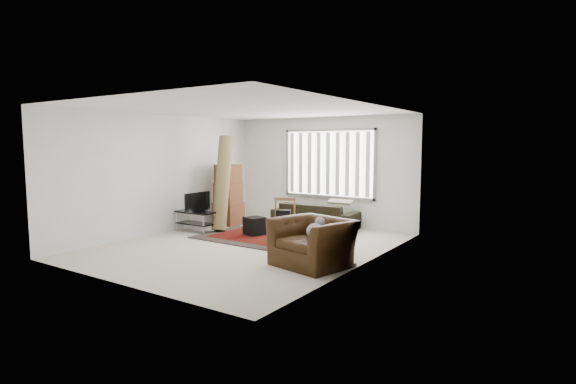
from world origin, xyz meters
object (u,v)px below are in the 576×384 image
Objects in this scene: side_chair at (284,218)px; armchair at (313,239)px; tv_stand at (195,217)px; sofa at (315,211)px; moving_boxes at (228,197)px.

armchair reaches higher than side_chair.
sofa reaches higher than tv_stand.
armchair is (1.47, -1.28, -0.04)m from side_chair.
sofa is at bearing 22.37° from moving_boxes.
armchair reaches higher than sofa.
armchair is at bearing -15.23° from tv_stand.
moving_boxes is at bearing 163.25° from armchair.
tv_stand is 2.87m from sofa.
tv_stand is at bearing 38.93° from sofa.
armchair is at bearing -29.94° from moving_boxes.
tv_stand is at bearing 177.96° from armchair.
tv_stand is 2.33m from side_chair.
side_chair is 1.95m from armchair.
armchair is at bearing -65.86° from side_chair.
tv_stand is 0.46× the size of sofa.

